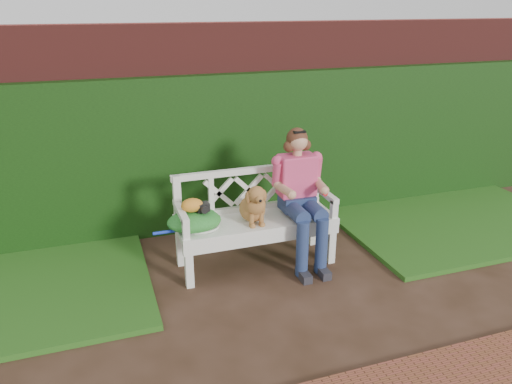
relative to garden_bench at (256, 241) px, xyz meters
name	(u,v)px	position (x,y,z in m)	size (l,w,h in m)	color
ground	(289,299)	(0.07, -0.68, -0.24)	(60.00, 60.00, 0.00)	#2F1E12
brick_wall	(227,125)	(0.07, 1.22, 0.86)	(10.00, 0.30, 2.20)	maroon
ivy_hedge	(233,152)	(0.07, 1.00, 0.61)	(10.00, 0.18, 1.70)	#16410E
grass_right	(450,219)	(2.47, 0.22, -0.21)	(2.60, 2.00, 0.05)	#225C18
garden_bench	(256,241)	(0.00, 0.00, 0.00)	(1.58, 0.60, 0.48)	white
seated_woman	(298,200)	(0.42, -0.02, 0.38)	(0.53, 0.70, 1.25)	#CD4452
dog	(253,202)	(-0.05, -0.06, 0.43)	(0.26, 0.35, 0.39)	brown
tennis_racket	(198,227)	(-0.57, -0.05, 0.26)	(0.63, 0.26, 0.03)	white
green_bag	(194,220)	(-0.60, -0.04, 0.32)	(0.49, 0.38, 0.17)	#246C2C
camera_item	(203,207)	(-0.52, -0.04, 0.44)	(0.11, 0.09, 0.08)	black
baseball_glove	(192,205)	(-0.61, -0.03, 0.47)	(0.20, 0.15, 0.13)	orange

